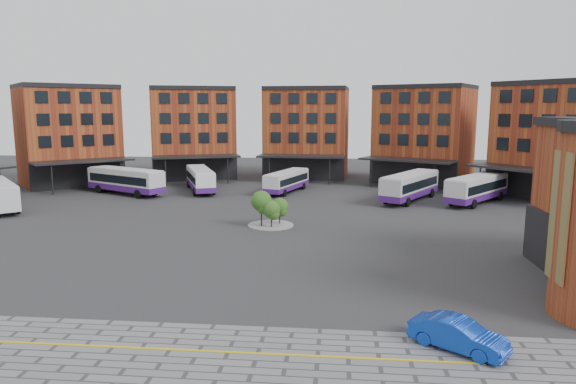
# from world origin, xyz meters

# --- Properties ---
(ground) EXTENTS (160.00, 160.00, 0.00)m
(ground) POSITION_xyz_m (0.00, 0.00, 0.00)
(ground) COLOR #28282B
(ground) RESTS_ON ground
(yellow_line) EXTENTS (26.00, 0.15, 0.02)m
(yellow_line) POSITION_xyz_m (2.00, -14.00, 0.03)
(yellow_line) COLOR gold
(yellow_line) RESTS_ON paving_zone
(main_building) EXTENTS (94.14, 42.48, 14.60)m
(main_building) POSITION_xyz_m (-4.77, 38.25, 7.23)
(main_building) COLOR #974721
(main_building) RESTS_ON ground
(tree_island) EXTENTS (4.40, 4.40, 3.51)m
(tree_island) POSITION_xyz_m (1.99, 11.62, 1.82)
(tree_island) COLOR gray
(tree_island) RESTS_ON ground
(bus_b) EXTENTS (11.97, 8.08, 3.40)m
(bus_b) POSITION_xyz_m (-19.37, 28.38, 1.84)
(bus_b) COLOR silver
(bus_b) RESTS_ON ground
(bus_c) EXTENTS (6.64, 11.26, 3.14)m
(bus_c) POSITION_xyz_m (-10.25, 31.77, 1.70)
(bus_c) COLOR white
(bus_c) RESTS_ON ground
(bus_d) EXTENTS (5.40, 10.34, 2.85)m
(bus_d) POSITION_xyz_m (1.57, 32.00, 1.54)
(bus_d) COLOR silver
(bus_d) RESTS_ON ground
(bus_e) EXTENTS (8.42, 11.74, 3.38)m
(bus_e) POSITION_xyz_m (17.22, 27.16, 1.83)
(bus_e) COLOR silver
(bus_e) RESTS_ON ground
(bus_f) EXTENTS (9.42, 10.90, 3.31)m
(bus_f) POSITION_xyz_m (24.98, 26.35, 1.80)
(bus_f) COLOR silver
(bus_f) RESTS_ON ground
(blue_car) EXTENTS (4.61, 3.91, 1.49)m
(blue_car) POSITION_xyz_m (14.07, -12.65, 0.75)
(blue_car) COLOR #0D38B1
(blue_car) RESTS_ON ground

